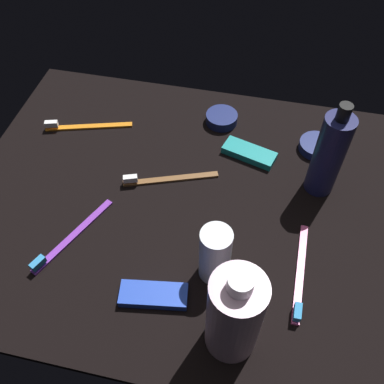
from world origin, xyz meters
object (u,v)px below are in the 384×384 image
object	(u,v)px
bodywash_bottle	(234,315)
toothbrush_brown	(165,178)
lotion_bottle	(329,155)
cream_tin_right	(317,146)
toothbrush_orange	(83,126)
snack_bar_teal	(249,153)
cream_tin_left	(222,118)
toothbrush_pink	(300,277)
toothbrush_purple	(68,239)
deodorant_stick	(215,254)
snack_bar_blue	(154,295)

from	to	relation	value
bodywash_bottle	toothbrush_brown	size ratio (longest dim) A/B	1.06
lotion_bottle	toothbrush_brown	xyz separation A→B (cm)	(28.24, 4.71, -7.95)
lotion_bottle	cream_tin_right	xyz separation A→B (cm)	(0.71, -9.74, -7.69)
toothbrush_orange	snack_bar_teal	size ratio (longest dim) A/B	1.69
toothbrush_orange	cream_tin_left	world-z (taller)	same
toothbrush_pink	snack_bar_teal	world-z (taller)	toothbrush_pink
toothbrush_pink	cream_tin_left	world-z (taller)	same
lotion_bottle	toothbrush_orange	distance (cm)	49.51
toothbrush_brown	cream_tin_right	world-z (taller)	toothbrush_brown
cream_tin_left	bodywash_bottle	bearing A→B (deg)	101.43
toothbrush_pink	snack_bar_teal	distance (cm)	27.51
bodywash_bottle	toothbrush_purple	xyz separation A→B (cm)	(29.30, -10.58, -7.72)
deodorant_stick	snack_bar_teal	distance (cm)	27.22
snack_bar_teal	cream_tin_left	size ratio (longest dim) A/B	1.57
bodywash_bottle	toothbrush_purple	size ratio (longest dim) A/B	1.09
lotion_bottle	deodorant_stick	bearing A→B (deg)	53.97
toothbrush_pink	toothbrush_brown	bearing A→B (deg)	-30.34
deodorant_stick	toothbrush_purple	world-z (taller)	deodorant_stick
toothbrush_purple	toothbrush_pink	world-z (taller)	same
toothbrush_orange	snack_bar_blue	distance (cm)	41.63
bodywash_bottle	toothbrush_orange	size ratio (longest dim) A/B	1.05
bodywash_bottle	toothbrush_pink	bearing A→B (deg)	-128.34
toothbrush_purple	cream_tin_right	distance (cm)	50.56
snack_bar_teal	toothbrush_purple	bearing A→B (deg)	60.27
toothbrush_purple	toothbrush_orange	size ratio (longest dim) A/B	0.96
deodorant_stick	lotion_bottle	bearing A→B (deg)	-126.03
deodorant_stick	toothbrush_purple	distance (cm)	25.48
lotion_bottle	cream_tin_left	xyz separation A→B (cm)	(20.61, -13.58, -7.53)
bodywash_bottle	cream_tin_left	size ratio (longest dim) A/B	2.77
lotion_bottle	bodywash_bottle	world-z (taller)	lotion_bottle
bodywash_bottle	toothbrush_brown	world-z (taller)	bodywash_bottle
snack_bar_teal	bodywash_bottle	bearing A→B (deg)	109.66
toothbrush_purple	cream_tin_right	world-z (taller)	toothbrush_purple
deodorant_stick	toothbrush_brown	bearing A→B (deg)	-53.61
toothbrush_orange	cream_tin_right	distance (cm)	48.00
toothbrush_purple	toothbrush_orange	bearing A→B (deg)	-73.81
toothbrush_brown	toothbrush_orange	distance (cm)	22.79
deodorant_stick	bodywash_bottle	bearing A→B (deg)	113.18
toothbrush_brown	snack_bar_blue	size ratio (longest dim) A/B	1.67
deodorant_stick	cream_tin_left	size ratio (longest dim) A/B	1.64
toothbrush_purple	toothbrush_brown	world-z (taller)	same
lotion_bottle	toothbrush_purple	xyz separation A→B (cm)	(40.76, 21.11, -7.95)
lotion_bottle	toothbrush_orange	xyz separation A→B (cm)	(48.54, -5.67, -7.95)
bodywash_bottle	snack_bar_teal	world-z (taller)	bodywash_bottle
deodorant_stick	cream_tin_right	distance (cm)	35.12
toothbrush_purple	snack_bar_blue	xyz separation A→B (cm)	(-16.78, 6.84, 0.14)
toothbrush_pink	cream_tin_right	bearing A→B (deg)	-92.86
lotion_bottle	snack_bar_blue	xyz separation A→B (cm)	(23.98, 27.95, -7.81)
toothbrush_purple	toothbrush_brown	bearing A→B (deg)	-127.36
toothbrush_brown	snack_bar_blue	xyz separation A→B (cm)	(-4.26, 23.24, 0.14)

